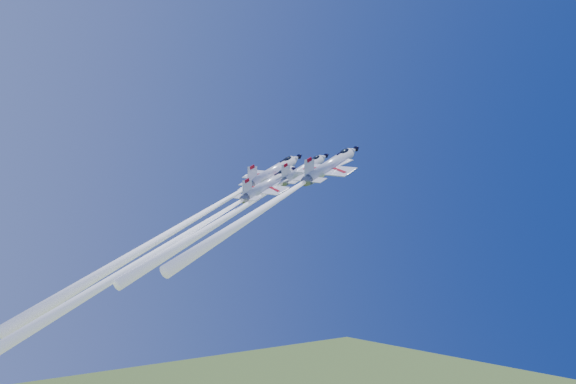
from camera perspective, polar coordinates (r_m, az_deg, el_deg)
jet_lead at (r=109.03m, az=-3.70°, el=-1.16°), size 39.11×13.79×35.21m
jet_left at (r=106.59m, az=-8.58°, el=-2.49°), size 47.55×16.49×45.21m
jet_right at (r=103.49m, az=-0.41°, el=-0.32°), size 37.52×13.66×31.46m
jet_slot at (r=99.80m, az=-10.03°, el=-4.33°), size 47.57×16.31×46.81m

